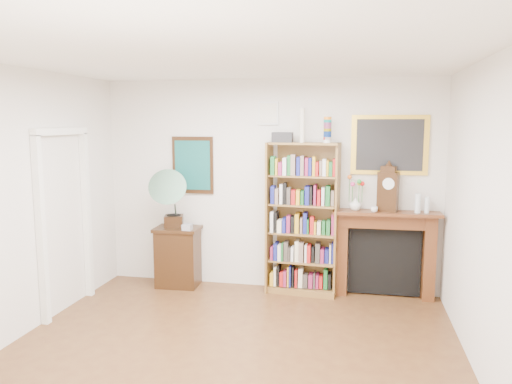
% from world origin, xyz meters
% --- Properties ---
extents(room, '(4.51, 5.01, 2.81)m').
position_xyz_m(room, '(0.00, 0.00, 1.40)').
color(room, '#4E2B17').
rests_on(room, ground).
extents(door_casing, '(0.08, 1.02, 2.17)m').
position_xyz_m(door_casing, '(-2.21, 1.20, 1.26)').
color(door_casing, white).
rests_on(door_casing, left_wall).
extents(teal_poster, '(0.58, 0.04, 0.78)m').
position_xyz_m(teal_poster, '(-1.05, 2.48, 1.65)').
color(teal_poster, black).
rests_on(teal_poster, back_wall).
extents(small_picture, '(0.26, 0.04, 0.30)m').
position_xyz_m(small_picture, '(0.00, 2.48, 2.35)').
color(small_picture, white).
rests_on(small_picture, back_wall).
extents(gilt_painting, '(0.95, 0.04, 0.75)m').
position_xyz_m(gilt_painting, '(1.55, 2.48, 1.95)').
color(gilt_painting, gold).
rests_on(gilt_painting, back_wall).
extents(bookshelf, '(0.94, 0.41, 2.28)m').
position_xyz_m(bookshelf, '(0.48, 2.32, 1.11)').
color(bookshelf, brown).
rests_on(bookshelf, floor).
extents(side_cabinet, '(0.62, 0.46, 0.82)m').
position_xyz_m(side_cabinet, '(-1.21, 2.26, 0.41)').
color(side_cabinet, black).
rests_on(side_cabinet, floor).
extents(fireplace, '(1.34, 0.35, 1.12)m').
position_xyz_m(fireplace, '(1.53, 2.40, 0.66)').
color(fireplace, '#502912').
rests_on(fireplace, floor).
extents(gramophone, '(0.64, 0.72, 0.81)m').
position_xyz_m(gramophone, '(-1.28, 2.18, 1.27)').
color(gramophone, black).
rests_on(gramophone, side_cabinet).
extents(cd_stack, '(0.12, 0.12, 0.08)m').
position_xyz_m(cd_stack, '(-1.02, 2.12, 0.86)').
color(cd_stack, '#B2B0BD').
rests_on(cd_stack, side_cabinet).
extents(mantel_clock, '(0.27, 0.20, 0.57)m').
position_xyz_m(mantel_clock, '(1.55, 2.36, 1.40)').
color(mantel_clock, black).
rests_on(mantel_clock, fireplace).
extents(flower_vase, '(0.16, 0.16, 0.17)m').
position_xyz_m(flower_vase, '(1.15, 2.36, 1.21)').
color(flower_vase, silver).
rests_on(flower_vase, fireplace).
extents(teacup, '(0.11, 0.11, 0.07)m').
position_xyz_m(teacup, '(1.38, 2.26, 1.16)').
color(teacup, silver).
rests_on(teacup, fireplace).
extents(bottle_left, '(0.07, 0.07, 0.24)m').
position_xyz_m(bottle_left, '(1.90, 2.32, 1.24)').
color(bottle_left, silver).
rests_on(bottle_left, fireplace).
extents(bottle_right, '(0.06, 0.06, 0.20)m').
position_xyz_m(bottle_right, '(2.02, 2.34, 1.22)').
color(bottle_right, silver).
rests_on(bottle_right, fireplace).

